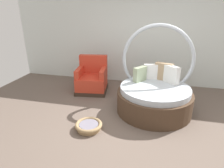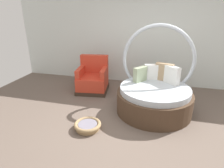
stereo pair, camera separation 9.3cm
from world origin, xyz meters
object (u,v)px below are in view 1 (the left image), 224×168
object	(u,v)px
pet_basket	(89,126)
side_table	(165,74)
round_daybed	(155,93)
red_armchair	(92,79)

from	to	relation	value
pet_basket	side_table	size ratio (longest dim) A/B	0.98
pet_basket	side_table	xyz separation A→B (m)	(1.39, 2.36, 0.35)
round_daybed	red_armchair	distance (m)	1.83
round_daybed	pet_basket	size ratio (longest dim) A/B	3.61
round_daybed	red_armchair	bearing A→B (deg)	157.16
pet_basket	red_armchair	bearing A→B (deg)	106.57
red_armchair	side_table	bearing A→B (deg)	17.02
round_daybed	side_table	size ratio (longest dim) A/B	3.54
round_daybed	red_armchair	size ratio (longest dim) A/B	1.96
round_daybed	side_table	distance (m)	1.32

